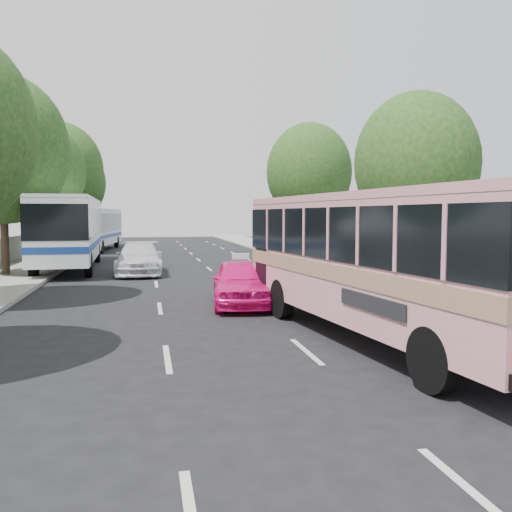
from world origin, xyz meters
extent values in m
plane|color=black|center=(0.00, 0.00, 0.00)|extent=(120.00, 120.00, 0.00)
cube|color=#9E998E|center=(-8.50, 20.00, 0.07)|extent=(4.00, 90.00, 0.15)
cube|color=#9E998E|center=(8.50, 20.00, 0.06)|extent=(4.00, 90.00, 0.12)
cube|color=#9E998E|center=(-10.30, 20.00, 0.90)|extent=(0.30, 90.00, 1.50)
cylinder|color=#38281E|center=(-8.70, 14.00, 1.90)|extent=(0.36, 0.36, 3.80)
ellipsoid|color=#173E16|center=(-8.70, 14.00, 5.90)|extent=(6.00, 6.00, 6.90)
sphere|color=#173E16|center=(-8.30, 13.70, 7.10)|extent=(3.90, 3.90, 3.90)
cylinder|color=#38281E|center=(-8.60, 22.00, 1.75)|extent=(0.36, 0.36, 3.50)
ellipsoid|color=#173E16|center=(-8.60, 22.00, 5.43)|extent=(5.52, 5.52, 6.35)
sphere|color=#173E16|center=(-8.20, 21.70, 6.53)|extent=(3.59, 3.59, 3.59)
cylinder|color=#38281E|center=(-8.50, 30.00, 2.00)|extent=(0.36, 0.36, 3.99)
ellipsoid|color=#173E16|center=(-8.50, 30.00, 6.20)|extent=(6.30, 6.30, 7.24)
sphere|color=#173E16|center=(-8.10, 29.70, 7.46)|extent=(4.09, 4.09, 4.09)
cylinder|color=#38281E|center=(-8.70, 38.00, 1.86)|extent=(0.36, 0.36, 3.72)
ellipsoid|color=#173E16|center=(-8.70, 38.00, 5.78)|extent=(5.88, 5.88, 6.76)
sphere|color=#173E16|center=(-8.30, 37.70, 6.96)|extent=(3.82, 3.82, 3.82)
cylinder|color=#38281E|center=(8.70, 8.00, 1.61)|extent=(0.36, 0.36, 3.23)
ellipsoid|color=#173E16|center=(8.70, 8.00, 5.01)|extent=(5.10, 5.10, 5.87)
sphere|color=#173E16|center=(9.10, 7.70, 6.04)|extent=(3.32, 3.31, 3.31)
cylinder|color=#38281E|center=(9.00, 24.00, 1.90)|extent=(0.36, 0.36, 3.80)
ellipsoid|color=#173E16|center=(9.00, 24.00, 5.90)|extent=(6.00, 6.00, 6.90)
sphere|color=#173E16|center=(9.40, 23.70, 7.10)|extent=(3.90, 3.90, 3.90)
cube|color=pink|center=(2.95, -1.29, 1.95)|extent=(3.91, 10.75, 2.82)
cube|color=#9E7A59|center=(2.95, -1.29, 1.63)|extent=(3.95, 10.78, 0.37)
cube|color=black|center=(2.95, -1.29, 2.47)|extent=(3.96, 10.79, 1.16)
cube|color=pink|center=(2.95, -1.29, 3.28)|extent=(3.93, 10.77, 0.17)
cylinder|color=black|center=(1.40, 1.69, 0.55)|extent=(0.45, 1.12, 1.09)
cylinder|color=black|center=(3.71, 1.98, 0.55)|extent=(0.45, 1.12, 1.09)
cylinder|color=black|center=(2.24, -4.98, 0.55)|extent=(0.45, 1.12, 1.09)
imported|color=#FF168A|center=(0.65, 4.07, 0.74)|extent=(2.25, 4.52, 1.48)
imported|color=silver|center=(-2.64, 14.17, 0.77)|extent=(2.24, 5.36, 1.55)
cube|color=white|center=(-6.30, 17.65, 2.18)|extent=(3.16, 12.70, 3.20)
cube|color=black|center=(-6.30, 17.65, 2.57)|extent=(3.21, 12.73, 1.58)
cube|color=navy|center=(-6.30, 17.65, 1.37)|extent=(3.20, 12.72, 0.32)
cube|color=white|center=(-6.30, 17.65, 3.71)|extent=(3.18, 12.72, 0.15)
cylinder|color=black|center=(-7.64, 21.60, 0.58)|extent=(0.38, 1.17, 1.16)
cylinder|color=black|center=(-5.26, 21.69, 0.58)|extent=(0.38, 1.17, 1.16)
cylinder|color=black|center=(-7.32, 13.20, 0.58)|extent=(0.38, 1.17, 1.16)
cylinder|color=black|center=(-4.94, 13.29, 0.58)|extent=(0.38, 1.17, 1.16)
cube|color=silver|center=(-6.30, 33.46, 1.96)|extent=(3.51, 11.52, 2.88)
cube|color=black|center=(-6.30, 33.46, 2.31)|extent=(3.56, 11.55, 1.42)
cube|color=navy|center=(-6.30, 33.46, 1.23)|extent=(3.55, 11.54, 0.28)
cube|color=silver|center=(-6.30, 33.46, 3.33)|extent=(3.53, 11.54, 0.13)
cylinder|color=black|center=(-7.00, 37.14, 0.52)|extent=(0.40, 1.06, 1.04)
cylinder|color=black|center=(-4.90, 36.93, 0.52)|extent=(0.40, 1.06, 1.04)
cylinder|color=black|center=(-7.74, 29.62, 0.52)|extent=(0.40, 1.06, 1.04)
cylinder|color=black|center=(-5.64, 29.41, 0.52)|extent=(0.40, 1.06, 1.04)
cube|color=silver|center=(0.65, 4.07, 1.57)|extent=(0.57, 0.24, 0.18)
camera|label=1|loc=(-2.28, -12.81, 2.87)|focal=38.00mm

